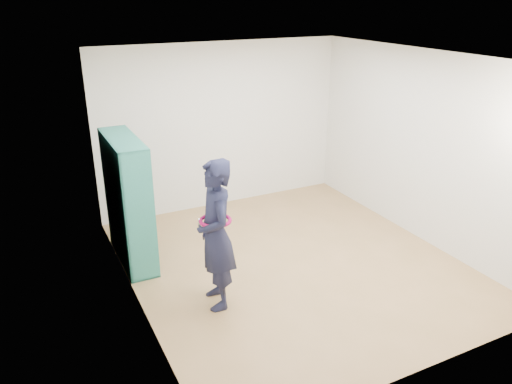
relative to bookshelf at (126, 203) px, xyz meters
name	(u,v)px	position (x,y,z in m)	size (l,w,h in m)	color
floor	(292,263)	(1.84, -1.04, -0.80)	(4.50, 4.50, 0.00)	olive
ceiling	(298,58)	(1.84, -1.04, 1.80)	(4.50, 4.50, 0.00)	white
wall_left	(129,197)	(-0.16, -1.04, 0.50)	(0.02, 4.50, 2.60)	silver
wall_right	(421,147)	(3.84, -1.04, 0.50)	(0.02, 4.50, 2.60)	silver
wall_back	(222,126)	(1.84, 1.21, 0.50)	(4.00, 0.02, 2.60)	silver
wall_front	(434,249)	(1.84, -3.29, 0.50)	(4.00, 0.02, 2.60)	silver
bookshelf	(126,203)	(0.00, 0.00, 0.00)	(0.36, 1.24, 1.65)	#298276
person	(216,235)	(0.64, -1.42, 0.05)	(0.49, 0.67, 1.70)	black
smartphone	(199,224)	(0.49, -1.32, 0.17)	(0.02, 0.10, 0.14)	silver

